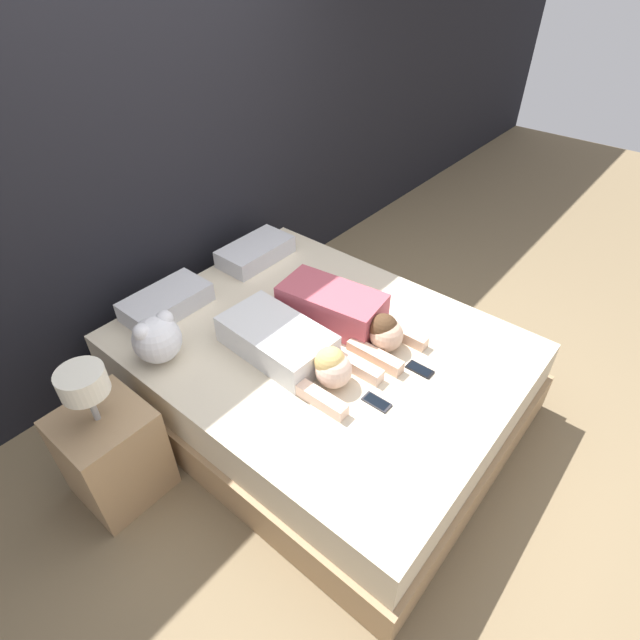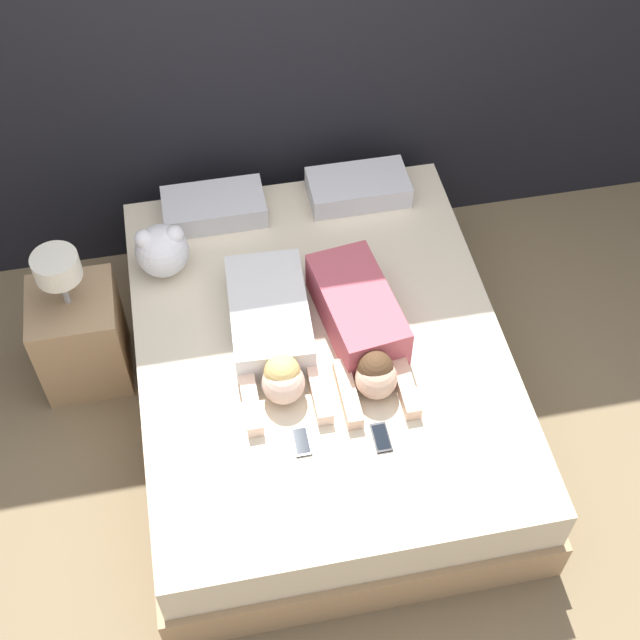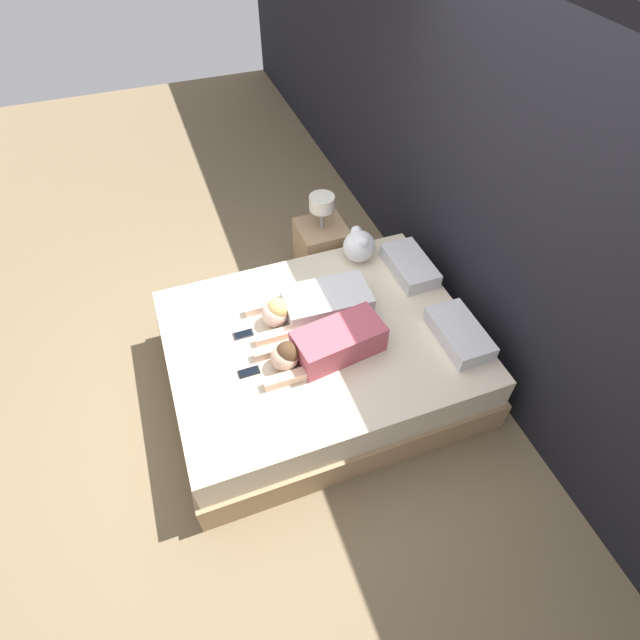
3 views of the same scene
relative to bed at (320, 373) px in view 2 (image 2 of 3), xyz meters
name	(u,v)px [view 2 (image 2 of 3)]	position (x,y,z in m)	size (l,w,h in m)	color
ground_plane	(320,402)	(0.00, 0.00, -0.26)	(12.00, 12.00, 0.00)	#7F6B4C
wall_back	(270,38)	(0.00, 1.25, 1.04)	(12.00, 0.06, 2.60)	black
bed	(320,373)	(0.00, 0.00, 0.00)	(1.74, 2.20, 0.52)	tan
pillow_head_left	(214,207)	(-0.38, 0.90, 0.33)	(0.52, 0.28, 0.12)	silver
pillow_head_right	(358,188)	(0.38, 0.90, 0.33)	(0.52, 0.28, 0.12)	silver
person_left	(273,332)	(-0.21, 0.02, 0.35)	(0.39, 0.91, 0.22)	silver
person_right	(362,326)	(0.19, -0.03, 0.37)	(0.38, 0.89, 0.21)	#B24C59
cell_phone_left	(301,441)	(-0.18, -0.52, 0.27)	(0.07, 0.14, 0.01)	#2D2D33
cell_phone_right	(381,437)	(0.16, -0.56, 0.27)	(0.07, 0.14, 0.01)	black
plush_toy	(162,250)	(-0.66, 0.58, 0.40)	(0.26, 0.26, 0.27)	white
nightstand	(80,333)	(-1.13, 0.43, 0.05)	(0.42, 0.42, 0.86)	tan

